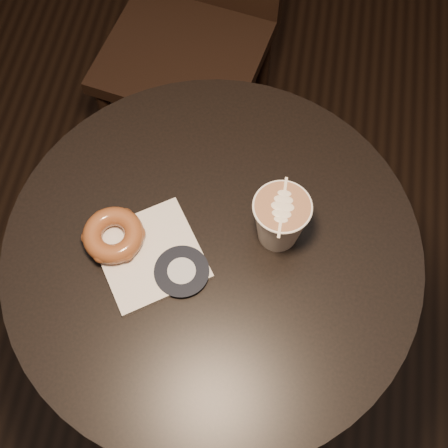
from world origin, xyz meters
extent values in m
plane|color=black|center=(0.00, 0.00, 0.00)|extent=(4.50, 4.50, 0.00)
cylinder|color=black|center=(0.00, 0.00, 0.73)|extent=(0.70, 0.70, 0.03)
cylinder|color=black|center=(0.00, 0.00, 0.37)|extent=(0.07, 0.07, 0.70)
cylinder|color=black|center=(0.00, 0.00, 0.01)|extent=(0.44, 0.44, 0.02)
cube|color=black|center=(-0.19, 0.66, 0.44)|extent=(0.46, 0.46, 0.04)
cylinder|color=black|center=(-0.38, 0.53, 0.22)|extent=(0.04, 0.04, 0.44)
cylinder|color=black|center=(-0.06, 0.47, 0.22)|extent=(0.04, 0.04, 0.44)
cylinder|color=black|center=(-0.32, 0.86, 0.22)|extent=(0.04, 0.04, 0.44)
cylinder|color=black|center=(0.01, 0.80, 0.22)|extent=(0.04, 0.04, 0.44)
cube|color=silver|center=(-0.10, -0.03, 0.75)|extent=(0.22, 0.22, 0.01)
torus|color=brown|center=(-0.16, -0.01, 0.77)|extent=(0.10, 0.10, 0.03)
camera|label=1|loc=(0.08, -0.40, 1.70)|focal=50.00mm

